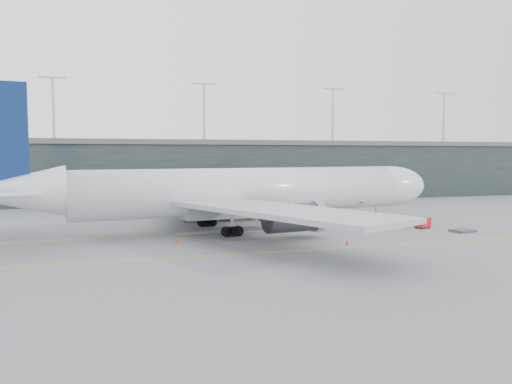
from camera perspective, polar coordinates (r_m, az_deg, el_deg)
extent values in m
plane|color=slate|center=(78.76, -3.05, -4.20)|extent=(320.00, 320.00, 0.00)
cube|color=gold|center=(74.92, -2.34, -4.63)|extent=(160.00, 0.25, 0.02)
cube|color=gold|center=(59.76, 1.41, -6.91)|extent=(160.00, 0.25, 0.02)
cube|color=gold|center=(99.19, -2.91, -2.44)|extent=(0.25, 60.00, 0.02)
cube|color=black|center=(135.08, -8.76, 2.28)|extent=(240.00, 35.00, 14.00)
cube|color=#4E5053|center=(135.04, -8.79, 5.51)|extent=(240.00, 36.00, 1.20)
cylinder|color=#9E9EA3|center=(124.82, -22.15, 8.75)|extent=(0.60, 0.60, 14.00)
cylinder|color=#9E9EA3|center=(126.34, -5.95, 8.98)|extent=(0.60, 0.60, 14.00)
cylinder|color=#9E9EA3|center=(137.09, 8.76, 8.58)|extent=(0.60, 0.60, 14.00)
cylinder|color=#9E9EA3|center=(155.16, 20.66, 7.85)|extent=(0.60, 0.60, 14.00)
cylinder|color=silver|center=(77.24, -1.14, 0.15)|extent=(52.85, 14.58, 7.06)
ellipsoid|color=silver|center=(92.00, 15.00, 0.67)|extent=(15.69, 9.13, 7.06)
cone|color=silver|center=(70.78, -25.98, -0.02)|extent=(13.38, 8.52, 6.78)
cube|color=#9B9DA3|center=(77.04, -1.91, -1.91)|extent=(18.85, 8.27, 2.28)
cube|color=black|center=(94.76, 17.02, 1.41)|extent=(2.97, 3.74, 0.91)
cube|color=#9B9DA3|center=(60.00, 2.63, -2.14)|extent=(22.95, 34.31, 0.63)
cylinder|color=#36353A|center=(68.88, 4.22, -2.94)|extent=(8.46, 5.10, 3.99)
cube|color=#9B9DA3|center=(92.65, -7.45, 0.09)|extent=(14.56, 34.09, 0.63)
cylinder|color=#36353A|center=(88.31, -2.59, -1.34)|extent=(8.46, 5.10, 3.99)
cube|color=silver|center=(64.53, -27.13, 0.07)|extent=(9.81, 11.89, 0.40)
cube|color=silver|center=(77.03, -26.75, 0.69)|extent=(7.41, 10.91, 0.40)
cylinder|color=black|center=(90.71, 13.55, -2.79)|extent=(1.31, 0.63, 1.25)
cylinder|color=#9E9EA3|center=(90.61, 13.56, -2.25)|extent=(0.34, 0.34, 2.96)
cylinder|color=black|center=(71.07, -2.74, -4.52)|extent=(1.55, 0.78, 1.48)
cylinder|color=black|center=(81.21, -5.63, -3.43)|extent=(1.55, 0.78, 1.48)
cube|color=#2A2B30|center=(87.16, 11.59, -0.22)|extent=(4.31, 4.51, 2.74)
cube|color=#2A2B30|center=(92.31, 7.59, 0.08)|extent=(7.52, 12.59, 2.45)
cube|color=#2A2B30|center=(101.16, 2.18, 0.48)|extent=(7.74, 12.69, 2.55)
cube|color=#2A2B30|center=(110.77, -2.33, 0.81)|extent=(7.96, 12.79, 2.64)
cylinder|color=#9E9EA3|center=(93.03, 7.25, -1.76)|extent=(0.49, 0.49, 3.72)
cube|color=#36353A|center=(93.20, 7.25, -2.69)|extent=(2.39, 2.15, 0.69)
cylinder|color=#2A2B30|center=(123.45, 2.95, 1.16)|extent=(3.92, 3.92, 2.94)
cylinder|color=#2A2B30|center=(123.66, 2.94, -0.29)|extent=(1.76, 1.76, 3.52)
cube|color=#B80D1A|center=(83.24, 18.51, -3.32)|extent=(2.73, 2.19, 1.40)
cylinder|color=black|center=(82.33, 18.45, -3.89)|extent=(0.46, 0.29, 0.43)
cylinder|color=black|center=(83.72, 19.15, -3.78)|extent=(0.46, 0.29, 0.43)
cylinder|color=black|center=(82.97, 17.85, -3.82)|extent=(0.46, 0.29, 0.43)
cylinder|color=black|center=(84.34, 18.56, -3.70)|extent=(0.46, 0.29, 0.43)
cube|color=#3D3D43|center=(81.60, 22.55, -4.08)|extent=(3.85, 3.38, 0.33)
cube|color=#36353A|center=(87.12, -7.51, -3.31)|extent=(2.47, 2.19, 0.21)
cube|color=silver|center=(87.00, -7.52, -2.69)|extent=(2.05, 1.97, 1.56)
cube|color=#263F98|center=(86.90, -7.53, -2.16)|extent=(2.11, 2.04, 0.08)
cube|color=#36353A|center=(88.89, -7.23, -3.17)|extent=(1.98, 1.71, 0.17)
cube|color=silver|center=(88.79, -7.23, -2.67)|extent=(1.62, 1.56, 1.31)
cube|color=#263F98|center=(88.71, -7.24, -2.23)|extent=(1.68, 1.61, 0.07)
cube|color=#36353A|center=(88.46, -3.61, -3.16)|extent=(2.54, 2.25, 0.22)
cube|color=#A5A8B0|center=(88.34, -3.61, -2.53)|extent=(2.10, 2.03, 1.62)
cube|color=#263F98|center=(88.24, -3.62, -1.99)|extent=(2.17, 2.09, 0.09)
cone|color=orange|center=(88.83, 21.46, -3.31)|extent=(0.41, 0.41, 0.65)
cone|color=red|center=(65.82, 10.38, -5.62)|extent=(0.47, 0.47, 0.75)
cone|color=#F6460D|center=(91.65, 0.96, -2.77)|extent=(0.44, 0.44, 0.69)
cone|color=#D5460B|center=(66.49, -9.07, -5.52)|extent=(0.44, 0.44, 0.70)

